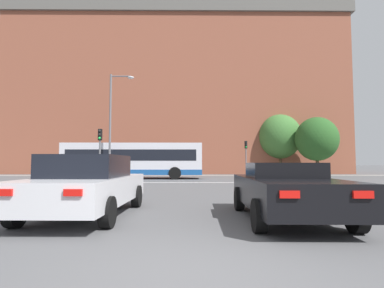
% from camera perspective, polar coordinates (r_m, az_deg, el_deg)
% --- Properties ---
extents(ground_plane, '(400.00, 400.00, 0.00)m').
position_cam_1_polar(ground_plane, '(3.81, -0.87, -23.57)').
color(ground_plane, '#545456').
extents(stop_line_strip, '(9.55, 0.30, 0.01)m').
position_cam_1_polar(stop_line_strip, '(20.29, -0.61, -7.34)').
color(stop_line_strip, silver).
rests_on(stop_line_strip, ground_plane).
extents(far_pavement, '(70.61, 2.50, 0.01)m').
position_cam_1_polar(far_pavement, '(32.28, -0.59, -5.99)').
color(far_pavement, gray).
rests_on(far_pavement, ground_plane).
extents(brick_civic_building, '(43.75, 16.51, 24.12)m').
position_cam_1_polar(brick_civic_building, '(44.49, -2.61, 8.87)').
color(brick_civic_building, brown).
rests_on(brick_civic_building, ground_plane).
extents(car_saloon_left, '(2.18, 4.75, 1.50)m').
position_cam_1_polar(car_saloon_left, '(7.96, -19.25, -7.33)').
color(car_saloon_left, silver).
rests_on(car_saloon_left, ground_plane).
extents(car_roadster_right, '(2.11, 4.43, 1.31)m').
position_cam_1_polar(car_roadster_right, '(7.35, 17.42, -8.34)').
color(car_roadster_right, black).
rests_on(car_roadster_right, ground_plane).
extents(bus_crossing_lead, '(11.49, 2.73, 2.96)m').
position_cam_1_polar(bus_crossing_lead, '(25.75, -11.08, -2.98)').
color(bus_crossing_lead, silver).
rests_on(bus_crossing_lead, ground_plane).
extents(traffic_light_near_left, '(0.26, 0.31, 3.70)m').
position_cam_1_polar(traffic_light_near_left, '(21.85, -17.15, -0.33)').
color(traffic_light_near_left, slate).
rests_on(traffic_light_near_left, ground_plane).
extents(traffic_light_far_right, '(0.26, 0.31, 3.68)m').
position_cam_1_polar(traffic_light_far_right, '(32.33, 10.25, -1.50)').
color(traffic_light_far_right, slate).
rests_on(traffic_light_far_right, ground_plane).
extents(street_lamp_junction, '(1.90, 0.36, 8.31)m').
position_cam_1_polar(street_lamp_junction, '(24.30, -14.67, 5.11)').
color(street_lamp_junction, slate).
rests_on(street_lamp_junction, ground_plane).
extents(pedestrian_waiting, '(0.38, 0.46, 1.71)m').
position_cam_1_polar(pedestrian_waiting, '(32.38, -10.55, -4.15)').
color(pedestrian_waiting, brown).
rests_on(pedestrian_waiting, ground_plane).
extents(pedestrian_walking_east, '(0.25, 0.41, 1.75)m').
position_cam_1_polar(pedestrian_walking_east, '(34.16, -18.18, -3.95)').
color(pedestrian_walking_east, '#333851').
rests_on(pedestrian_walking_east, ground_plane).
extents(pedestrian_walking_west, '(0.40, 0.46, 1.56)m').
position_cam_1_polar(pedestrian_walking_west, '(33.01, -3.87, -4.37)').
color(pedestrian_walking_west, brown).
rests_on(pedestrian_walking_west, ground_plane).
extents(tree_by_building, '(4.50, 4.50, 6.28)m').
position_cam_1_polar(tree_by_building, '(34.96, 22.67, 0.88)').
color(tree_by_building, '#4C3823').
rests_on(tree_by_building, ground_plane).
extents(tree_kerbside, '(5.05, 5.05, 7.15)m').
position_cam_1_polar(tree_kerbside, '(37.32, 16.39, 1.37)').
color(tree_kerbside, '#4C3823').
rests_on(tree_kerbside, ground_plane).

